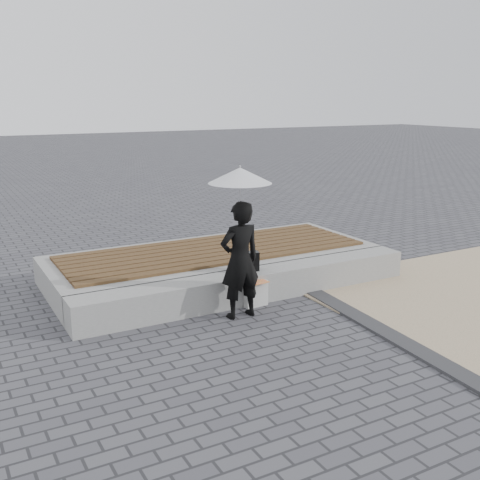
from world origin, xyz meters
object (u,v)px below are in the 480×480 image
canvas_tote (255,293)px  parasol (240,175)px  seating_ledge (253,285)px  handbag (245,262)px  woman (240,260)px

canvas_tote → parasol: bearing=-151.4°
seating_ledge → handbag: size_ratio=13.39×
parasol → woman: bearing=0.0°
woman → handbag: bearing=-126.8°
parasol → handbag: (0.38, 0.55, -1.26)m
handbag → parasol: bearing=-108.5°
woman → handbag: size_ratio=3.98×
parasol → canvas_tote: parasol is taller
parasol → handbag: size_ratio=2.64×
handbag → canvas_tote: (-0.02, -0.31, -0.36)m
parasol → seating_ledge: bearing=46.0°
parasol → handbag: parasol is taller
handbag → canvas_tote: 0.48m
parasol → canvas_tote: 1.68m
woman → parasol: size_ratio=1.51×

